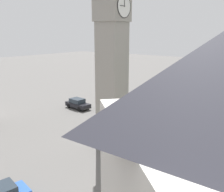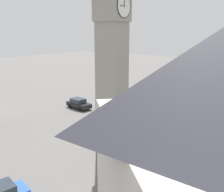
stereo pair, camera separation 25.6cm
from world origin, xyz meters
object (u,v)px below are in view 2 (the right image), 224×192
object	(u,v)px
tree	(216,98)
lamp_post	(162,103)
car_blue_kerb	(126,107)
car_silver_kerb	(144,176)
clock_tower	(112,18)
car_white_side	(79,104)
pedestrian	(173,120)

from	to	relation	value
tree	lamp_post	xyz separation A→B (m)	(-0.05, -6.07, -1.59)
car_blue_kerb	lamp_post	xyz separation A→B (m)	(2.47, 6.82, 2.32)
car_silver_kerb	lamp_post	size ratio (longest dim) A/B	0.94
clock_tower	car_blue_kerb	size ratio (longest dim) A/B	4.83
car_white_side	pedestrian	distance (m)	14.95
car_silver_kerb	car_blue_kerb	bearing A→B (deg)	-141.09
car_silver_kerb	car_white_side	xyz separation A→B (m)	(-11.35, -18.27, 0.00)
pedestrian	car_blue_kerb	bearing A→B (deg)	-102.15
clock_tower	tree	bearing A→B (deg)	133.45
clock_tower	car_white_side	world-z (taller)	clock_tower
clock_tower	pedestrian	xyz separation A→B (m)	(-8.18, 3.02, -11.50)
clock_tower	tree	size ratio (longest dim) A/B	2.74
tree	lamp_post	size ratio (longest dim) A/B	1.72
car_silver_kerb	lamp_post	xyz separation A→B (m)	(-11.72, -4.64, 2.32)
clock_tower	car_white_side	size ratio (longest dim) A/B	5.00
tree	clock_tower	bearing A→B (deg)	-46.55
car_white_side	lamp_post	bearing A→B (deg)	91.53
clock_tower	pedestrian	distance (m)	14.43
car_white_side	tree	distance (m)	20.09
car_blue_kerb	car_white_side	distance (m)	7.39
tree	car_silver_kerb	bearing A→B (deg)	-6.99
car_silver_kerb	tree	size ratio (longest dim) A/B	0.55
clock_tower	car_silver_kerb	xyz separation A→B (m)	(4.27, 6.38, -11.75)
car_silver_kerb	pedestrian	distance (m)	12.90
car_blue_kerb	pedestrian	size ratio (longest dim) A/B	2.62
car_white_side	pedestrian	bearing A→B (deg)	94.20
car_blue_kerb	lamp_post	size ratio (longest dim) A/B	0.97
clock_tower	car_white_side	bearing A→B (deg)	-120.78
car_silver_kerb	car_white_side	size ratio (longest dim) A/B	1.00
car_white_side	lamp_post	world-z (taller)	lamp_post
car_blue_kerb	lamp_post	world-z (taller)	lamp_post
car_silver_kerb	pedestrian	bearing A→B (deg)	-164.89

